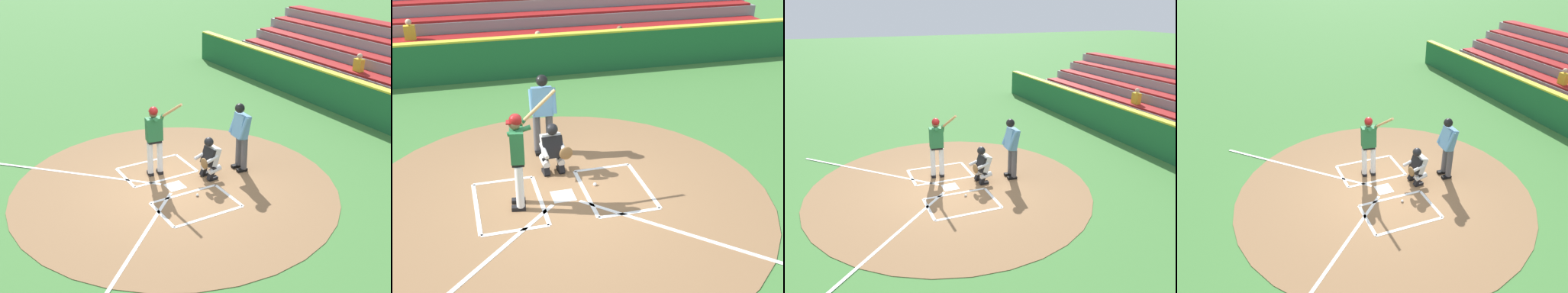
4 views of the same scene
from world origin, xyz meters
TOP-DOWN VIEW (x-y plane):
  - ground_plane at (0.00, 0.00)m, footprint 120.00×120.00m
  - dirt_circle at (0.00, 0.00)m, footprint 8.00×8.00m
  - home_plate_and_chalk at (0.00, 0.88)m, footprint 7.93×4.91m
  - batter at (0.83, 0.12)m, footprint 1.00×0.62m
  - catcher at (-0.02, -0.98)m, footprint 0.62×0.61m
  - plate_umpire at (-0.00, -1.94)m, footprint 0.60×0.43m
  - baseball at (-0.70, -0.23)m, footprint 0.07×0.07m
  - backstop_wall at (0.00, -7.50)m, footprint 22.00×0.36m

SIDE VIEW (x-z plane):
  - ground_plane at x=0.00m, z-range 0.00..0.00m
  - dirt_circle at x=0.00m, z-range 0.00..0.01m
  - home_plate_and_chalk at x=0.00m, z-range 0.01..0.02m
  - baseball at x=-0.70m, z-range 0.00..0.07m
  - catcher at x=-0.02m, z-range 0.02..1.15m
  - backstop_wall at x=0.00m, z-range 0.00..1.31m
  - plate_umpire at x=0.00m, z-range 0.14..2.01m
  - batter at x=0.83m, z-range 0.04..2.16m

